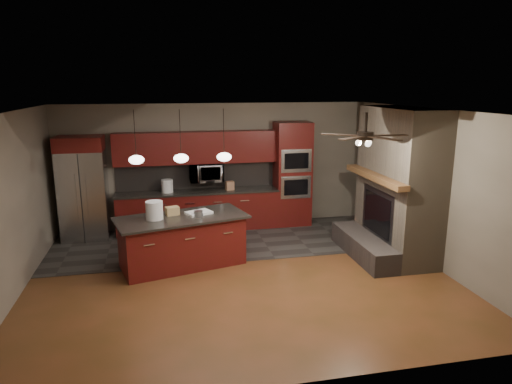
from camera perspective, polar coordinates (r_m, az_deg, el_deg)
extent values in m
plane|color=brown|center=(7.98, -1.98, -10.39)|extent=(7.00, 7.00, 0.00)
cube|color=white|center=(7.32, -2.16, 10.11)|extent=(7.00, 6.00, 0.02)
cube|color=gray|center=(10.44, -4.91, 3.31)|extent=(7.00, 0.02, 2.80)
cube|color=gray|center=(8.81, 20.97, 0.59)|extent=(0.02, 6.00, 2.80)
cube|color=gray|center=(7.76, -28.45, -1.81)|extent=(0.02, 6.00, 2.80)
cube|color=#34322F|center=(9.64, -3.85, -6.11)|extent=(7.00, 2.40, 0.01)
cube|color=#756854|center=(8.94, 17.44, 1.04)|extent=(0.80, 2.00, 2.80)
cube|color=#473E3A|center=(8.97, 13.25, -6.64)|extent=(0.50, 2.00, 0.40)
cube|color=#2D2D30|center=(8.90, 15.04, -2.68)|extent=(0.05, 1.20, 0.95)
cube|color=black|center=(8.89, 14.90, -2.69)|extent=(0.02, 1.00, 0.75)
cube|color=brown|center=(8.68, 14.62, 1.87)|extent=(0.22, 2.10, 0.10)
cube|color=#591012|center=(10.31, -7.21, -2.40)|extent=(3.55, 0.60, 0.86)
cube|color=black|center=(10.20, -7.29, 0.03)|extent=(3.59, 0.64, 0.04)
cube|color=black|center=(10.41, -7.47, 2.10)|extent=(3.55, 0.03, 0.60)
cube|color=#591012|center=(10.15, -7.51, 5.53)|extent=(3.55, 0.35, 0.70)
cube|color=#591012|center=(10.53, 4.55, 2.24)|extent=(0.80, 0.60, 2.38)
cube|color=silver|center=(10.29, 5.00, 0.61)|extent=(0.70, 0.03, 0.52)
cube|color=black|center=(10.27, 5.03, 0.58)|extent=(0.55, 0.02, 0.35)
cube|color=silver|center=(10.17, 5.07, 3.90)|extent=(0.70, 0.03, 0.52)
cube|color=black|center=(10.16, 5.10, 3.89)|extent=(0.55, 0.02, 0.35)
imported|color=silver|center=(10.18, -6.26, 2.45)|extent=(0.73, 0.41, 0.50)
cube|color=silver|center=(10.21, -20.70, -0.39)|extent=(0.94, 0.72, 1.88)
cube|color=#2D2D30|center=(9.86, -21.01, -0.88)|extent=(0.02, 0.02, 1.86)
cube|color=silver|center=(9.85, -21.61, -0.60)|extent=(0.03, 0.03, 0.94)
cube|color=silver|center=(9.82, -20.47, -0.55)|extent=(0.03, 0.03, 0.94)
cube|color=#591012|center=(10.02, -21.22, 5.67)|extent=(0.94, 0.72, 0.30)
cube|color=#591012|center=(8.35, -9.18, -6.21)|extent=(2.27, 1.38, 0.88)
cube|color=black|center=(8.21, -9.30, -3.19)|extent=(2.46, 1.57, 0.04)
cylinder|color=white|center=(8.10, -12.59, -2.25)|extent=(0.38, 0.38, 0.32)
cylinder|color=#A8A8AD|center=(8.15, -7.23, -2.71)|extent=(0.21, 0.21, 0.11)
cube|color=white|center=(8.33, -7.17, -2.58)|extent=(0.52, 0.46, 0.04)
cube|color=tan|center=(8.32, -10.42, -2.34)|extent=(0.27, 0.22, 0.15)
cylinder|color=white|center=(10.14, -11.04, 0.74)|extent=(0.28, 0.28, 0.28)
cube|color=#A97757|center=(10.21, -3.31, 0.80)|extent=(0.20, 0.17, 0.19)
cylinder|color=black|center=(7.95, -14.91, 7.11)|extent=(0.01, 0.01, 0.78)
ellipsoid|color=white|center=(8.01, -14.72, 3.92)|extent=(0.26, 0.26, 0.16)
cylinder|color=black|center=(7.95, -9.47, 7.38)|extent=(0.01, 0.01, 0.78)
ellipsoid|color=white|center=(8.01, -9.35, 4.18)|extent=(0.26, 0.26, 0.16)
cylinder|color=black|center=(8.02, -4.06, 7.57)|extent=(0.01, 0.01, 0.78)
ellipsoid|color=white|center=(8.07, -4.01, 4.40)|extent=(0.26, 0.26, 0.16)
cylinder|color=black|center=(7.11, 13.61, 8.44)|extent=(0.04, 0.04, 0.30)
cylinder|color=black|center=(7.13, 13.52, 6.84)|extent=(0.24, 0.24, 0.12)
cube|color=black|center=(7.30, 16.24, 6.82)|extent=(0.60, 0.12, 0.01)
cube|color=black|center=(7.50, 13.16, 7.17)|extent=(0.30, 0.61, 0.01)
cube|color=black|center=(7.21, 10.53, 7.05)|extent=(0.56, 0.45, 0.01)
cube|color=black|center=(6.80, 11.96, 6.62)|extent=(0.56, 0.45, 0.01)
cube|color=black|center=(6.86, 15.70, 6.47)|extent=(0.30, 0.61, 0.01)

